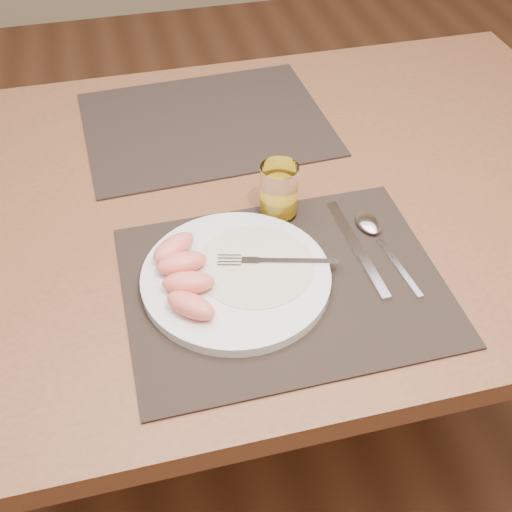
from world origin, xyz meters
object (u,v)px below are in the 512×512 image
at_px(plate, 236,278).
at_px(fork, 267,261).
at_px(placemat_near, 284,285).
at_px(placemat_far, 206,124).
at_px(juice_glass, 279,193).
at_px(table, 245,230).
at_px(spoon, 373,229).
at_px(knife, 362,256).

bearing_deg(plate, fork, 14.07).
relative_size(placemat_near, placemat_far, 1.00).
bearing_deg(juice_glass, table, 120.42).
xyz_separation_m(placemat_far, spoon, (0.19, -0.37, 0.01)).
xyz_separation_m(placemat_far, juice_glass, (0.06, -0.29, 0.04)).
bearing_deg(placemat_far, table, -83.77).
bearing_deg(placemat_far, plate, -94.83).
distance_m(fork, juice_glass, 0.13).
height_order(plate, spoon, plate).
bearing_deg(placemat_near, fork, 116.83).
xyz_separation_m(plate, juice_glass, (0.10, 0.13, 0.03)).
xyz_separation_m(knife, spoon, (0.04, 0.05, 0.00)).
bearing_deg(spoon, fork, -167.04).
xyz_separation_m(placemat_far, plate, (-0.04, -0.42, 0.01)).
xyz_separation_m(placemat_near, juice_glass, (0.03, 0.15, 0.04)).
bearing_deg(fork, spoon, 12.96).
distance_m(placemat_near, juice_glass, 0.16).
distance_m(knife, juice_glass, 0.16).
bearing_deg(juice_glass, knife, -53.92).
height_order(spoon, juice_glass, juice_glass).
bearing_deg(plate, knife, 1.30).
relative_size(knife, spoon, 1.15).
distance_m(table, plate, 0.23).
height_order(table, placemat_far, placemat_far).
bearing_deg(spoon, table, 139.16).
height_order(placemat_far, knife, knife).
relative_size(placemat_far, knife, 2.04).
height_order(fork, knife, fork).
relative_size(fork, knife, 0.79).
distance_m(plate, juice_glass, 0.17).
bearing_deg(placemat_far, knife, -69.31).
height_order(knife, spoon, spoon).
bearing_deg(placemat_near, plate, 162.83).
bearing_deg(knife, placemat_far, 110.69).
height_order(table, knife, knife).
xyz_separation_m(plate, spoon, (0.23, 0.05, -0.00)).
xyz_separation_m(fork, spoon, (0.18, 0.04, -0.01)).
height_order(table, spoon, spoon).
distance_m(placemat_far, plate, 0.42).
bearing_deg(placemat_far, fork, -88.12).
relative_size(placemat_far, juice_glass, 5.00).
xyz_separation_m(placemat_near, knife, (0.13, 0.02, 0.00)).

